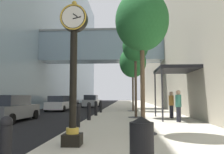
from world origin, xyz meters
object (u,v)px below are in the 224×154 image
bollard_fifth (96,108)px  bollard_sixth (101,106)px  car_silver_near (91,101)px  car_grey_trailing (11,109)px  street_tree_near (142,22)px  bollard_nearest (5,144)px  car_white_mid (59,104)px  pedestrian_walking (178,105)px  bollard_third (78,115)px  street_tree_mid_far (133,62)px  street_tree_mid_near (135,48)px  bollard_fourth (89,111)px  car_black_far (69,102)px  street_clock (73,64)px  pedestrian_by_clock (171,104)px  trash_bin (142,140)px

bollard_fifth → bollard_sixth: same height
car_silver_near → car_grey_trailing: bearing=-97.4°
bollard_sixth → car_silver_near: size_ratio=0.26×
bollard_fifth → street_tree_near: bearing=-69.3°
bollard_nearest → street_tree_near: (2.96, 4.78, 3.96)m
car_white_mid → bollard_sixth: bearing=-37.9°
bollard_nearest → street_tree_near: street_tree_near is taller
bollard_fifth → pedestrian_walking: size_ratio=0.61×
street_tree_near → bollard_fifth: bearing=110.7°
bollard_third → street_tree_near: street_tree_near is taller
street_tree_mid_far → bollard_fifth: bearing=-119.0°
street_tree_mid_near → street_tree_mid_far: bearing=90.0°
bollard_sixth → car_silver_near: car_silver_near is taller
bollard_fourth → pedestrian_walking: pedestrian_walking is taller
bollard_nearest → car_black_far: bearing=102.1°
pedestrian_walking → car_white_mid: size_ratio=0.38×
bollard_sixth → pedestrian_walking: (5.29, -6.92, 0.39)m
street_clock → bollard_nearest: street_clock is taller
street_clock → car_black_far: size_ratio=0.98×
bollard_third → street_tree_mid_far: 12.75m
street_clock → bollard_fourth: bearing=95.6°
bollard_fifth → car_grey_trailing: (-4.99, -3.15, 0.10)m
street_tree_mid_far → car_grey_trailing: bearing=-133.1°
street_tree_near → car_white_mid: 17.36m
bollard_fourth → car_black_far: 18.31m
bollard_nearest → car_silver_near: bearing=95.7°
pedestrian_by_clock → car_silver_near: pedestrian_by_clock is taller
bollard_third → car_silver_near: 21.07m
street_tree_mid_near → car_silver_near: bearing=109.7°
bollard_nearest → car_black_far: car_black_far is taller
pedestrian_by_clock → car_grey_trailing: bearing=-171.0°
trash_bin → pedestrian_by_clock: pedestrian_by_clock is taller
car_silver_near → bollard_fourth: bearing=-81.4°
car_silver_near → car_white_mid: size_ratio=0.88×
bollard_third → bollard_fifth: (0.00, 6.31, 0.00)m
street_tree_mid_far → car_grey_trailing: (-7.96, -8.50, -4.16)m
street_clock → bollard_sixth: bearing=93.0°
street_tree_mid_near → street_tree_mid_far: (-0.00, 6.59, -0.06)m
bollard_sixth → car_black_far: car_black_far is taller
bollard_fifth → pedestrian_by_clock: size_ratio=0.62×
bollard_fifth → street_tree_mid_far: (2.96, 5.34, 4.26)m
bollard_fourth → pedestrian_by_clock: pedestrian_by_clock is taller
bollard_sixth → car_white_mid: car_white_mid is taller
bollard_sixth → street_clock: bearing=-87.0°
bollard_sixth → car_silver_near: (-2.70, 11.43, 0.13)m
car_silver_near → car_white_mid: bearing=-107.3°
trash_bin → car_black_far: (-8.40, 26.17, 0.12)m
bollard_fourth → bollard_fifth: bearing=90.0°
street_tree_mid_far → pedestrian_walking: (2.33, -9.11, -3.86)m
car_white_mid → car_silver_near: bearing=72.7°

